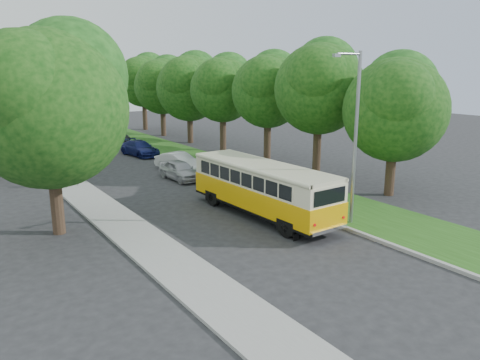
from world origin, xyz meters
TOP-DOWN VIEW (x-y plane):
  - ground at (0.00, 0.00)m, footprint 120.00×120.00m
  - curb at (3.60, 5.00)m, footprint 0.20×70.00m
  - grass_verge at (5.95, 5.00)m, footprint 4.50×70.00m
  - sidewalk at (-4.80, 5.00)m, footprint 2.20×70.00m
  - treeline at (3.15, 17.99)m, footprint 24.27×41.91m
  - lamppost_near at (4.21, -2.50)m, footprint 1.71×0.16m
  - lamppost_far at (-4.70, 16.00)m, footprint 1.71×0.16m
  - warning_sign at (-4.50, 11.98)m, footprint 0.56×0.10m
  - vintage_bus at (1.58, 0.91)m, footprint 2.67×9.27m
  - car_silver at (1.75, 10.34)m, footprint 1.71×3.86m
  - car_white at (3.00, 12.91)m, footprint 2.49×4.18m
  - car_blue at (2.88, 20.09)m, footprint 2.40×4.59m
  - car_grey at (3.00, 28.14)m, footprint 3.70×5.09m

SIDE VIEW (x-z plane):
  - ground at x=0.00m, z-range 0.00..0.00m
  - sidewalk at x=-4.80m, z-range 0.00..0.12m
  - grass_verge at x=5.95m, z-range 0.00..0.13m
  - curb at x=3.60m, z-range 0.00..0.15m
  - car_blue at x=2.88m, z-range 0.00..1.27m
  - car_grey at x=3.00m, z-range 0.00..1.29m
  - car_silver at x=1.75m, z-range 0.00..1.29m
  - car_white at x=3.00m, z-range 0.00..1.30m
  - vintage_bus at x=1.58m, z-range 0.00..2.73m
  - warning_sign at x=-4.50m, z-range 0.46..2.96m
  - lamppost_far at x=-4.70m, z-range 0.37..7.87m
  - lamppost_near at x=4.21m, z-range 0.37..8.37m
  - treeline at x=3.15m, z-range 1.20..10.66m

